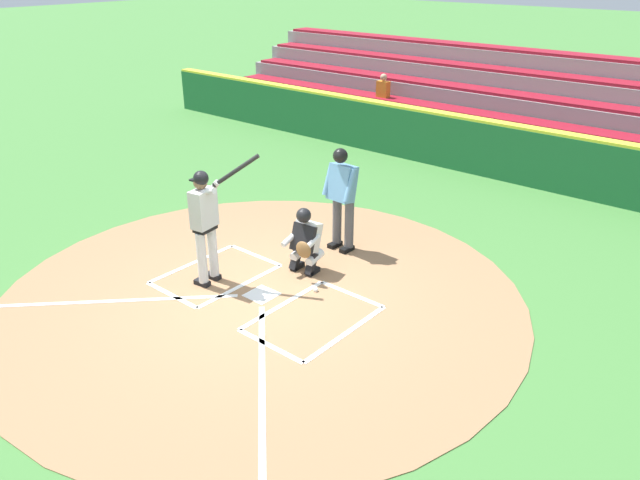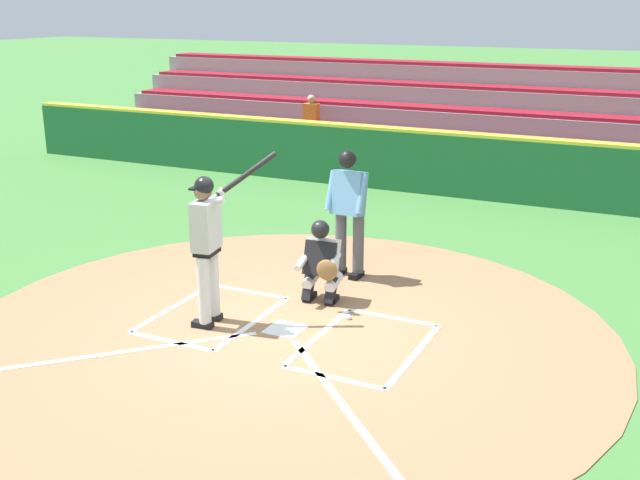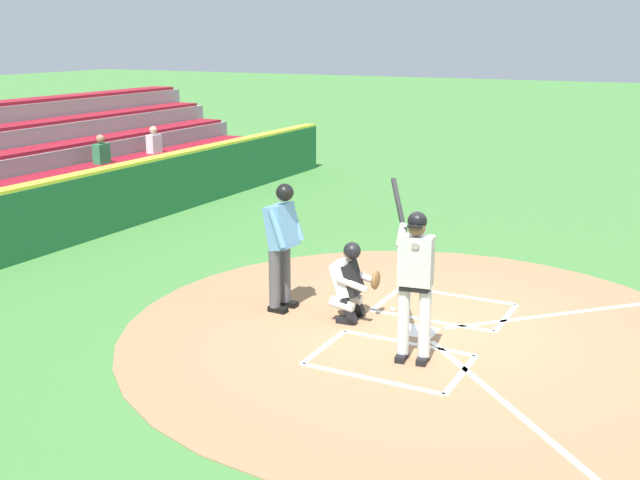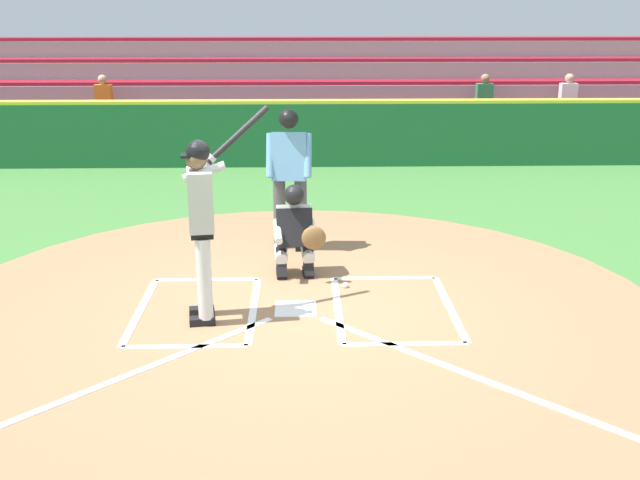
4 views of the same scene
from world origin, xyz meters
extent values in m
plane|color=#427A38|center=(0.00, 0.00, 0.00)|extent=(120.00, 120.00, 0.00)
cylinder|color=#99704C|center=(0.00, 0.00, 0.01)|extent=(8.00, 8.00, 0.01)
cube|color=white|center=(0.00, 0.00, 0.01)|extent=(0.44, 0.44, 0.01)
cube|color=white|center=(-1.05, -0.90, 0.01)|extent=(1.20, 0.08, 0.01)
cube|color=white|center=(-1.05, 0.90, 0.01)|extent=(1.20, 0.08, 0.01)
cube|color=white|center=(-0.45, 0.00, 0.01)|extent=(0.08, 1.80, 0.01)
cube|color=white|center=(-1.65, 0.00, 0.01)|extent=(0.08, 1.80, 0.01)
cube|color=white|center=(1.05, -0.90, 0.01)|extent=(1.20, 0.08, 0.01)
cube|color=white|center=(1.05, 0.90, 0.01)|extent=(1.20, 0.08, 0.01)
cube|color=white|center=(0.45, 0.00, 0.01)|extent=(0.08, 1.80, 0.01)
cube|color=white|center=(1.65, 0.00, 0.01)|extent=(0.08, 1.80, 0.01)
cube|color=white|center=(2.10, 2.10, 0.01)|extent=(3.73, 3.73, 0.01)
cube|color=white|center=(-2.10, 2.10, 0.01)|extent=(3.73, 3.73, 0.01)
cylinder|color=silver|center=(0.90, 0.38, 0.50)|extent=(0.15, 0.15, 0.84)
cube|color=black|center=(0.94, 0.38, 0.04)|extent=(0.27, 0.16, 0.09)
cylinder|color=silver|center=(0.94, 0.12, 0.50)|extent=(0.15, 0.15, 0.84)
cube|color=black|center=(0.98, 0.12, 0.04)|extent=(0.27, 0.16, 0.09)
cube|color=black|center=(0.92, 0.25, 0.97)|extent=(0.27, 0.37, 0.10)
cube|color=#BCBCBC|center=(0.92, 0.25, 1.28)|extent=(0.30, 0.43, 0.60)
sphere|color=brown|center=(0.94, 0.25, 1.69)|extent=(0.21, 0.21, 0.21)
sphere|color=black|center=(0.92, 0.25, 1.76)|extent=(0.23, 0.23, 0.23)
cube|color=black|center=(1.03, 0.26, 1.73)|extent=(0.13, 0.18, 0.02)
cylinder|color=#BCBCBC|center=(0.87, 0.25, 1.56)|extent=(0.44, 0.15, 0.21)
cylinder|color=#BCBCBC|center=(0.90, 0.05, 1.56)|extent=(0.28, 0.13, 0.29)
cylinder|color=black|center=(0.56, -0.13, 1.86)|extent=(0.64, 0.45, 0.53)
cylinder|color=black|center=(0.85, 0.05, 1.62)|extent=(0.10, 0.11, 0.08)
cube|color=black|center=(-0.15, -1.04, 0.04)|extent=(0.14, 0.27, 0.09)
cube|color=black|center=(-0.15, -1.00, 0.20)|extent=(0.14, 0.25, 0.37)
cylinder|color=silver|center=(-0.14, -1.10, 0.28)|extent=(0.18, 0.37, 0.21)
cube|color=black|center=(0.17, -1.01, 0.04)|extent=(0.14, 0.27, 0.09)
cube|color=black|center=(0.17, -0.97, 0.20)|extent=(0.14, 0.25, 0.37)
cylinder|color=silver|center=(0.18, -1.07, 0.28)|extent=(0.18, 0.37, 0.21)
cube|color=silver|center=(0.02, -1.10, 0.62)|extent=(0.43, 0.39, 0.52)
cube|color=black|center=(0.01, -0.99, 0.62)|extent=(0.44, 0.25, 0.46)
sphere|color=#9E7051|center=(0.01, -1.03, 0.99)|extent=(0.21, 0.21, 0.21)
sphere|color=black|center=(0.01, -1.01, 1.01)|extent=(0.24, 0.24, 0.24)
cylinder|color=silver|center=(-0.19, -0.94, 0.60)|extent=(0.12, 0.45, 0.20)
cylinder|color=silver|center=(0.21, -0.91, 0.60)|extent=(0.12, 0.45, 0.20)
ellipsoid|color=brown|center=(-0.21, -0.74, 0.57)|extent=(0.29, 0.12, 0.28)
cylinder|color=#4C4C51|center=(-0.06, -2.11, 0.51)|extent=(0.16, 0.16, 0.86)
cube|color=black|center=(-0.06, -2.06, 0.04)|extent=(0.14, 0.29, 0.09)
cylinder|color=#4C4C51|center=(0.22, -2.12, 0.51)|extent=(0.16, 0.16, 0.86)
cube|color=black|center=(0.22, -2.07, 0.04)|extent=(0.14, 0.29, 0.09)
cube|color=#5B8EB7|center=(0.08, -2.08, 1.25)|extent=(0.46, 0.38, 0.66)
sphere|color=tan|center=(0.08, -2.04, 1.72)|extent=(0.22, 0.22, 0.22)
sphere|color=black|center=(0.08, -2.02, 1.74)|extent=(0.25, 0.25, 0.25)
cylinder|color=#5B8EB7|center=(-0.16, -1.99, 1.28)|extent=(0.11, 0.29, 0.56)
cylinder|color=#5B8EB7|center=(0.32, -2.01, 1.28)|extent=(0.11, 0.29, 0.56)
sphere|color=white|center=(-0.57, -0.62, 0.04)|extent=(0.07, 0.07, 0.07)
cube|color=#1E6033|center=(0.00, -7.50, 0.62)|extent=(22.00, 0.36, 1.25)
cube|color=yellow|center=(0.00, -7.50, 1.28)|extent=(22.00, 0.32, 0.06)
cube|color=gray|center=(0.00, -8.53, 0.23)|extent=(20.00, 0.85, 0.45)
cube|color=maroon|center=(0.00, -8.53, 0.49)|extent=(19.60, 0.72, 0.08)
cube|color=gray|center=(0.00, -9.38, 0.45)|extent=(20.00, 0.85, 0.90)
cube|color=maroon|center=(0.00, -9.38, 0.94)|extent=(19.60, 0.72, 0.08)
cube|color=gray|center=(0.00, -10.22, 0.68)|extent=(20.00, 0.85, 1.35)
cube|color=maroon|center=(0.00, -10.22, 1.39)|extent=(19.60, 0.72, 0.08)
cube|color=gray|center=(0.00, -11.07, 0.90)|extent=(20.00, 0.85, 1.80)
cube|color=maroon|center=(0.00, -11.07, 1.84)|extent=(19.60, 0.72, 0.08)
cube|color=gray|center=(0.00, -11.92, 1.12)|extent=(20.00, 0.85, 2.25)
cube|color=maroon|center=(0.00, -11.92, 2.29)|extent=(19.60, 0.72, 0.08)
cube|color=orange|center=(4.25, -9.32, 1.21)|extent=(0.36, 0.22, 0.46)
sphere|color=tan|center=(4.25, -9.32, 1.55)|extent=(0.20, 0.20, 0.20)
camera|label=1|loc=(-5.97, 5.72, 4.75)|focal=34.53mm
camera|label=2|loc=(-4.12, 7.60, 3.84)|focal=43.35mm
camera|label=3|loc=(9.20, 3.25, 3.87)|focal=43.31mm
camera|label=4|loc=(-0.06, 7.37, 3.11)|focal=41.92mm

